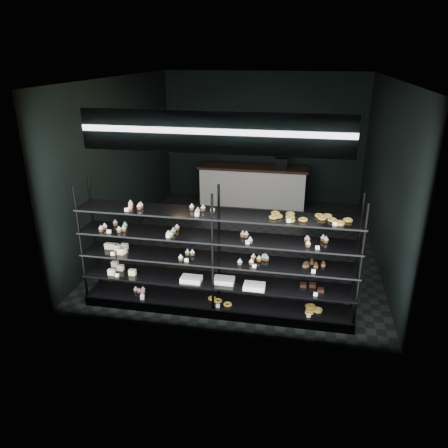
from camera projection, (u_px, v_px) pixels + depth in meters
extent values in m
cube|color=black|center=(245.00, 244.00, 8.81)|extent=(5.00, 6.00, 0.01)
cube|color=black|center=(248.00, 78.00, 7.63)|extent=(5.00, 6.00, 0.01)
cube|color=black|center=(263.00, 138.00, 10.96)|extent=(5.00, 0.01, 3.20)
cube|color=black|center=(213.00, 226.00, 5.48)|extent=(5.00, 0.01, 3.20)
cube|color=black|center=(122.00, 161.00, 8.66)|extent=(0.01, 6.00, 3.20)
cube|color=black|center=(385.00, 174.00, 7.78)|extent=(0.01, 6.00, 3.20)
cube|color=black|center=(216.00, 307.00, 6.57)|extent=(4.00, 0.50, 0.12)
cylinder|color=black|center=(81.00, 246.00, 6.37)|extent=(0.04, 0.04, 1.85)
cylinder|color=black|center=(95.00, 235.00, 6.77)|extent=(0.04, 0.04, 1.85)
cylinder|color=black|center=(213.00, 258.00, 6.02)|extent=(0.04, 0.04, 1.85)
cylinder|color=black|center=(219.00, 245.00, 6.43)|extent=(0.04, 0.04, 1.85)
cylinder|color=black|center=(360.00, 270.00, 5.68)|extent=(0.04, 0.04, 1.85)
cylinder|color=black|center=(357.00, 256.00, 6.08)|extent=(0.04, 0.04, 1.85)
cube|color=black|center=(216.00, 301.00, 6.53)|extent=(4.00, 0.50, 0.03)
cube|color=black|center=(216.00, 281.00, 6.40)|extent=(4.00, 0.50, 0.02)
cube|color=black|center=(216.00, 259.00, 6.27)|extent=(4.00, 0.50, 0.02)
cube|color=black|center=(216.00, 237.00, 6.15)|extent=(4.00, 0.50, 0.02)
cube|color=black|center=(216.00, 214.00, 6.02)|extent=(4.00, 0.50, 0.02)
cube|color=white|center=(128.00, 210.00, 6.05)|extent=(0.06, 0.04, 0.06)
cube|color=white|center=(197.00, 215.00, 5.88)|extent=(0.06, 0.04, 0.06)
cube|color=white|center=(288.00, 221.00, 5.66)|extent=(0.05, 0.04, 0.06)
cube|color=white|center=(334.00, 224.00, 5.56)|extent=(0.06, 0.04, 0.06)
cube|color=white|center=(110.00, 232.00, 6.23)|extent=(0.06, 0.04, 0.06)
cube|color=white|center=(167.00, 236.00, 6.08)|extent=(0.05, 0.04, 0.06)
cube|color=white|center=(249.00, 243.00, 5.88)|extent=(0.06, 0.04, 0.06)
cube|color=white|center=(318.00, 248.00, 5.72)|extent=(0.06, 0.04, 0.06)
cube|color=white|center=(112.00, 254.00, 6.36)|extent=(0.06, 0.04, 0.06)
cube|color=white|center=(185.00, 260.00, 6.17)|extent=(0.05, 0.04, 0.06)
cube|color=white|center=(252.00, 266.00, 6.00)|extent=(0.06, 0.04, 0.06)
cube|color=white|center=(316.00, 272.00, 5.85)|extent=(0.06, 0.04, 0.06)
cube|color=white|center=(118.00, 275.00, 6.48)|extent=(0.06, 0.04, 0.06)
cube|color=white|center=(314.00, 294.00, 5.98)|extent=(0.06, 0.04, 0.06)
cube|color=white|center=(142.00, 298.00, 6.55)|extent=(0.06, 0.04, 0.06)
cube|color=white|center=(219.00, 306.00, 6.34)|extent=(0.05, 0.04, 0.06)
cube|color=white|center=(311.00, 316.00, 6.11)|extent=(0.06, 0.04, 0.06)
cube|color=#0F0C3D|center=(213.00, 132.00, 5.13)|extent=(3.20, 0.04, 0.45)
cube|color=white|center=(213.00, 133.00, 5.11)|extent=(3.30, 0.02, 0.50)
cylinder|color=black|center=(175.00, 102.00, 6.83)|extent=(0.01, 0.01, 0.56)
sphere|color=#F9BE57|center=(176.00, 131.00, 7.00)|extent=(0.33, 0.33, 0.33)
cube|color=silver|center=(253.00, 187.00, 10.95)|extent=(2.59, 0.60, 0.92)
cube|color=black|center=(253.00, 168.00, 10.77)|extent=(2.70, 0.65, 0.06)
cube|color=black|center=(282.00, 163.00, 10.59)|extent=(0.30, 0.30, 0.25)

